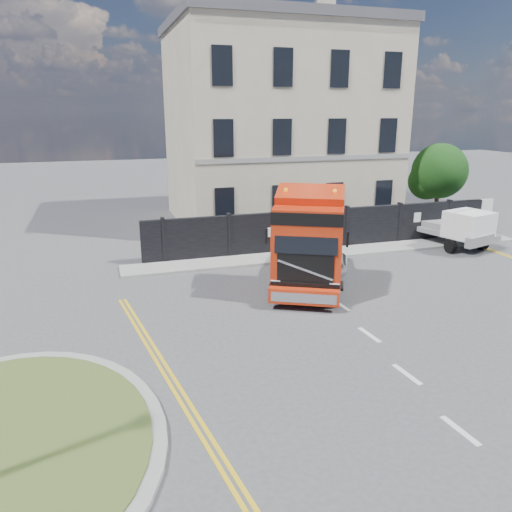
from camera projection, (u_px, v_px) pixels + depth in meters
name	position (u px, v px, depth m)	size (l,w,h in m)	color
ground	(274.00, 342.00, 14.74)	(120.00, 120.00, 0.00)	#424244
hoarding_fence	(338.00, 228.00, 24.60)	(18.80, 0.25, 2.00)	black
georgian_building	(277.00, 125.00, 29.96)	(12.30, 10.30, 12.80)	beige
tree	(436.00, 174.00, 29.14)	(3.20, 3.20, 4.80)	#382619
pavement_far	(335.00, 252.00, 23.88)	(20.00, 1.60, 0.12)	gray
truck	(309.00, 246.00, 18.60)	(5.05, 6.80, 3.85)	black
flatbed_pickup	(460.00, 228.00, 24.50)	(3.04, 5.07, 1.96)	slate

